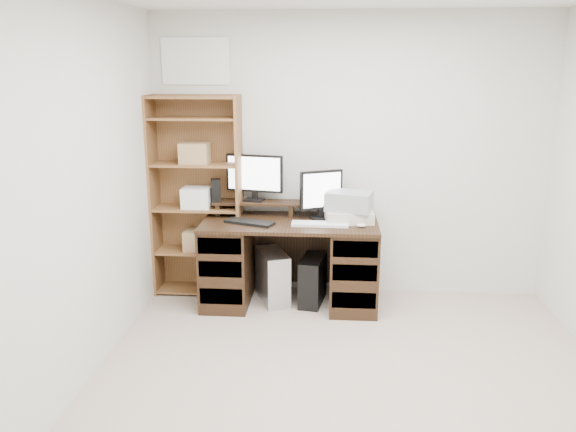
# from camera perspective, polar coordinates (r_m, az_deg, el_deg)

# --- Properties ---
(room) EXTENTS (3.54, 4.04, 2.54)m
(room) POSITION_cam_1_polar(r_m,az_deg,el_deg) (3.09, 7.24, 0.33)
(room) COLOR #B7A28F
(room) RESTS_ON ground
(desk) EXTENTS (1.50, 0.70, 0.75)m
(desk) POSITION_cam_1_polar(r_m,az_deg,el_deg) (4.92, 0.19, -4.57)
(desk) COLOR black
(desk) RESTS_ON ground
(riser_shelf) EXTENTS (1.40, 0.22, 0.12)m
(riser_shelf) POSITION_cam_1_polar(r_m,az_deg,el_deg) (4.99, 0.36, 1.14)
(riser_shelf) COLOR black
(riser_shelf) RESTS_ON desk
(monitor_wide) EXTENTS (0.52, 0.17, 0.41)m
(monitor_wide) POSITION_cam_1_polar(r_m,az_deg,el_deg) (5.00, -3.43, 4.17)
(monitor_wide) COLOR black
(monitor_wide) RESTS_ON riser_shelf
(monitor_small) EXTENTS (0.37, 0.22, 0.42)m
(monitor_small) POSITION_cam_1_polar(r_m,az_deg,el_deg) (4.85, 3.40, 2.39)
(monitor_small) COLOR black
(monitor_small) RESTS_ON desk
(speaker) EXTENTS (0.10, 0.10, 0.20)m
(speaker) POSITION_cam_1_polar(r_m,az_deg,el_deg) (5.03, -7.34, 2.63)
(speaker) COLOR black
(speaker) RESTS_ON riser_shelf
(keyboard_black) EXTENTS (0.44, 0.28, 0.02)m
(keyboard_black) POSITION_cam_1_polar(r_m,az_deg,el_deg) (4.74, -3.93, -0.64)
(keyboard_black) COLOR black
(keyboard_black) RESTS_ON desk
(keyboard_white) EXTENTS (0.48, 0.15, 0.02)m
(keyboard_white) POSITION_cam_1_polar(r_m,az_deg,el_deg) (4.68, 3.26, -0.83)
(keyboard_white) COLOR white
(keyboard_white) RESTS_ON desk
(mouse) EXTENTS (0.10, 0.08, 0.03)m
(mouse) POSITION_cam_1_polar(r_m,az_deg,el_deg) (4.66, 7.46, -0.95)
(mouse) COLOR silver
(mouse) RESTS_ON desk
(printer) EXTENTS (0.42, 0.34, 0.10)m
(printer) POSITION_cam_1_polar(r_m,az_deg,el_deg) (4.82, 6.20, 0.03)
(printer) COLOR beige
(printer) RESTS_ON desk
(basket) EXTENTS (0.43, 0.35, 0.16)m
(basket) POSITION_cam_1_polar(r_m,az_deg,el_deg) (4.79, 6.24, 1.53)
(basket) COLOR #91979B
(basket) RESTS_ON printer
(tower_silver) EXTENTS (0.36, 0.50, 0.46)m
(tower_silver) POSITION_cam_1_polar(r_m,az_deg,el_deg) (5.01, -1.58, -6.14)
(tower_silver) COLOR #B0B1B7
(tower_silver) RESTS_ON ground
(tower_black) EXTENTS (0.24, 0.44, 0.42)m
(tower_black) POSITION_cam_1_polar(r_m,az_deg,el_deg) (4.99, 2.50, -6.53)
(tower_black) COLOR black
(tower_black) RESTS_ON ground
(bookshelf) EXTENTS (0.80, 0.30, 1.80)m
(bookshelf) POSITION_cam_1_polar(r_m,az_deg,el_deg) (5.10, -9.20, 2.13)
(bookshelf) COLOR brown
(bookshelf) RESTS_ON ground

